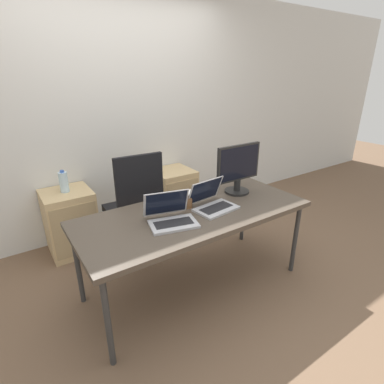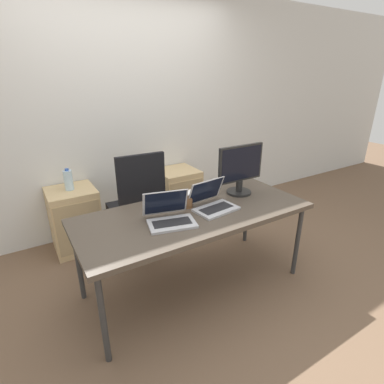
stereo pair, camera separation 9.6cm
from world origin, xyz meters
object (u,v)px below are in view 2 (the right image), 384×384
(cabinet_right, at_px, (178,196))
(laptop_right, at_px, (213,203))
(office_chair, at_px, (138,216))
(water_bottle, at_px, (68,180))
(monitor, at_px, (240,169))
(coffee_cup_brown, at_px, (188,200))
(laptop_left, at_px, (170,216))
(cabinet_left, at_px, (75,219))
(coffee_cup_white, at_px, (192,196))

(cabinet_right, height_order, laptop_right, laptop_right)
(office_chair, height_order, water_bottle, office_chair)
(monitor, distance_m, coffee_cup_brown, 0.58)
(coffee_cup_brown, bearing_deg, laptop_left, -147.67)
(laptop_left, bearing_deg, cabinet_left, 111.21)
(monitor, bearing_deg, water_bottle, 140.42)
(laptop_right, bearing_deg, cabinet_left, 126.54)
(office_chair, distance_m, coffee_cup_brown, 0.78)
(water_bottle, xyz_separation_m, laptop_left, (0.48, -1.23, 0.01))
(office_chair, distance_m, laptop_right, 0.93)
(cabinet_left, relative_size, laptop_left, 1.71)
(cabinet_left, xyz_separation_m, water_bottle, (-0.00, 0.00, 0.43))
(cabinet_right, bearing_deg, coffee_cup_white, -111.97)
(laptop_left, distance_m, coffee_cup_brown, 0.29)
(water_bottle, bearing_deg, cabinet_right, -0.10)
(office_chair, xyz_separation_m, cabinet_right, (0.68, 0.41, -0.08))
(office_chair, xyz_separation_m, cabinet_left, (-0.53, 0.41, -0.08))
(coffee_cup_brown, bearing_deg, cabinet_left, 123.96)
(office_chair, bearing_deg, laptop_right, -65.53)
(coffee_cup_white, bearing_deg, cabinet_left, 129.09)
(laptop_left, height_order, monitor, monitor)
(coffee_cup_white, bearing_deg, water_bottle, 129.02)
(cabinet_right, distance_m, monitor, 1.22)
(office_chair, xyz_separation_m, coffee_cup_brown, (0.19, -0.66, 0.37))
(laptop_right, height_order, coffee_cup_brown, laptop_right)
(cabinet_right, bearing_deg, cabinet_left, 180.00)
(office_chair, relative_size, monitor, 2.33)
(office_chair, distance_m, laptop_left, 0.89)
(office_chair, relative_size, laptop_right, 2.98)
(laptop_left, xyz_separation_m, coffee_cup_brown, (0.25, 0.16, 0.02))
(laptop_right, xyz_separation_m, coffee_cup_brown, (-0.16, 0.12, 0.02))
(laptop_left, bearing_deg, office_chair, 86.27)
(cabinet_left, xyz_separation_m, cabinet_right, (1.21, 0.00, 0.00))
(cabinet_right, relative_size, coffee_cup_brown, 5.22)
(cabinet_left, xyz_separation_m, monitor, (1.27, -1.05, 0.61))
(cabinet_right, relative_size, laptop_left, 1.71)
(water_bottle, relative_size, coffee_cup_brown, 1.74)
(laptop_left, relative_size, coffee_cup_brown, 3.05)
(water_bottle, distance_m, laptop_right, 1.48)
(cabinet_left, bearing_deg, laptop_right, -53.46)
(coffee_cup_brown, bearing_deg, office_chair, 106.33)
(cabinet_left, bearing_deg, laptop_left, -68.79)
(water_bottle, distance_m, monitor, 1.66)
(coffee_cup_white, bearing_deg, office_chair, 115.69)
(water_bottle, distance_m, coffee_cup_brown, 1.29)
(cabinet_left, xyz_separation_m, coffee_cup_white, (0.81, -1.00, 0.44))
(water_bottle, bearing_deg, laptop_left, -68.82)
(office_chair, xyz_separation_m, laptop_left, (-0.05, -0.81, 0.36))
(office_chair, relative_size, cabinet_right, 1.65)
(office_chair, distance_m, water_bottle, 0.76)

